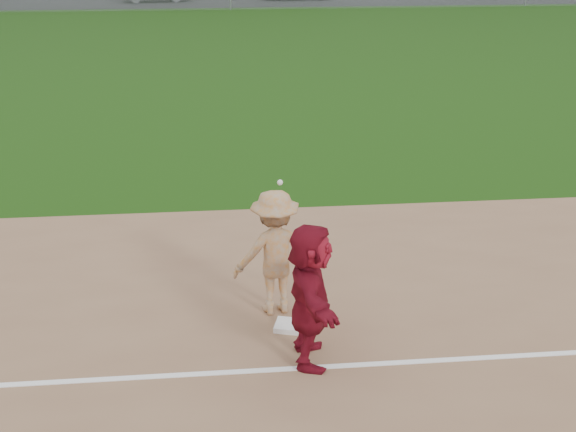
{
  "coord_description": "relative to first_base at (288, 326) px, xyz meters",
  "views": [
    {
      "loc": [
        -1.02,
        -8.95,
        5.67
      ],
      "look_at": [
        0.0,
        1.5,
        1.3
      ],
      "focal_mm": 45.0,
      "sensor_mm": 36.0,
      "label": 1
    }
  ],
  "objects": [
    {
      "name": "first_base",
      "position": [
        0.0,
        0.0,
        0.0
      ],
      "size": [
        0.46,
        0.46,
        0.08
      ],
      "primitive_type": "cube",
      "rotation": [
        0.0,
        0.0,
        -0.28
      ],
      "color": "white",
      "rests_on": "infield_dirt"
    },
    {
      "name": "foul_line",
      "position": [
        0.13,
        -1.05,
        -0.04
      ],
      "size": [
        60.0,
        0.1,
        0.01
      ],
      "primitive_type": "cube",
      "color": "white",
      "rests_on": "infield_dirt"
    },
    {
      "name": "first_base_play",
      "position": [
        -0.14,
        0.55,
        0.94
      ],
      "size": [
        1.38,
        0.94,
        2.24
      ],
      "color": "#969698",
      "rests_on": "infield_dirt"
    },
    {
      "name": "base_runner",
      "position": [
        0.21,
        -0.84,
        0.97
      ],
      "size": [
        0.68,
        1.9,
        2.02
      ],
      "primitive_type": "imported",
      "rotation": [
        0.0,
        0.0,
        1.53
      ],
      "color": "maroon",
      "rests_on": "infield_dirt"
    },
    {
      "name": "ground",
      "position": [
        0.13,
        -0.25,
        -0.06
      ],
      "size": [
        160.0,
        160.0,
        0.0
      ],
      "primitive_type": "plane",
      "color": "#183E0C",
      "rests_on": "ground"
    },
    {
      "name": "parking_asphalt",
      "position": [
        0.13,
        45.75,
        -0.06
      ],
      "size": [
        120.0,
        10.0,
        0.01
      ],
      "primitive_type": "cube",
      "color": "black",
      "rests_on": "ground"
    }
  ]
}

